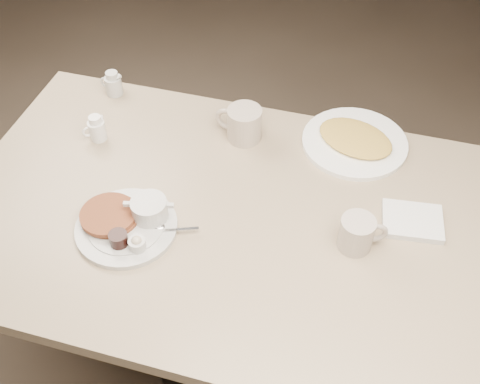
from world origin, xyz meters
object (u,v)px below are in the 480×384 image
(main_plate, at_px, (128,221))
(creamer_left, at_px, (97,129))
(coffee_mug_far, at_px, (243,124))
(coffee_mug_near, at_px, (358,233))
(diner_table, at_px, (238,255))
(hash_plate, at_px, (355,141))
(creamer_right, at_px, (113,84))

(main_plate, height_order, creamer_left, creamer_left)
(coffee_mug_far, bearing_deg, main_plate, -114.36)
(coffee_mug_near, bearing_deg, creamer_left, 166.24)
(diner_table, xyz_separation_m, hash_plate, (0.25, 0.36, 0.18))
(creamer_left, distance_m, hash_plate, 0.75)
(diner_table, bearing_deg, coffee_mug_near, -2.30)
(coffee_mug_near, bearing_deg, hash_plate, 98.34)
(diner_table, height_order, coffee_mug_far, coffee_mug_far)
(coffee_mug_far, bearing_deg, creamer_right, 168.67)
(coffee_mug_near, xyz_separation_m, creamer_left, (-0.78, 0.19, -0.01))
(diner_table, bearing_deg, main_plate, -156.71)
(creamer_right, bearing_deg, creamer_left, -78.43)
(creamer_right, xyz_separation_m, hash_plate, (0.77, -0.03, -0.02))
(diner_table, height_order, creamer_right, creamer_right)
(creamer_right, bearing_deg, diner_table, -36.91)
(coffee_mug_near, xyz_separation_m, hash_plate, (-0.05, 0.37, -0.03))
(main_plate, relative_size, creamer_left, 4.19)
(coffee_mug_near, bearing_deg, diner_table, 177.70)
(coffee_mug_far, bearing_deg, diner_table, -76.90)
(creamer_left, bearing_deg, coffee_mug_far, 16.59)
(creamer_right, bearing_deg, coffee_mug_near, -26.02)
(diner_table, relative_size, coffee_mug_far, 10.06)
(creamer_right, bearing_deg, hash_plate, -2.56)
(diner_table, distance_m, creamer_right, 0.68)
(diner_table, bearing_deg, creamer_right, 143.09)
(diner_table, bearing_deg, coffee_mug_far, 103.10)
(coffee_mug_far, distance_m, creamer_right, 0.46)
(coffee_mug_near, height_order, coffee_mug_far, coffee_mug_far)
(creamer_left, bearing_deg, main_plate, -52.61)
(creamer_left, bearing_deg, diner_table, -20.60)
(main_plate, xyz_separation_m, creamer_right, (-0.26, 0.50, 0.01))
(coffee_mug_near, bearing_deg, coffee_mug_far, 140.18)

